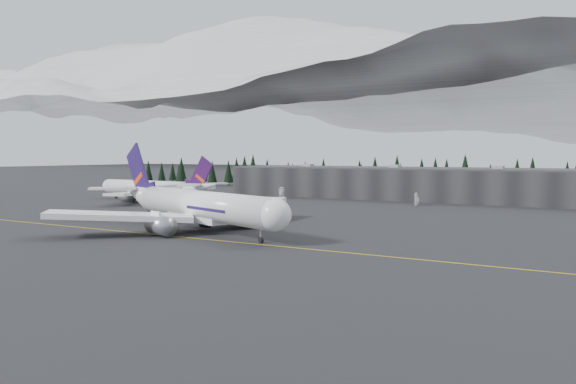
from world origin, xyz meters
The scene contains 9 objects.
ground centered at (0.00, 0.00, 0.00)m, with size 1400.00×1400.00×0.00m, color black.
taxiline centered at (0.00, -2.00, 0.01)m, with size 400.00×0.40×0.02m, color gold.
terminal centered at (0.00, 125.00, 6.30)m, with size 160.00×30.00×12.60m.
treeline centered at (0.00, 162.00, 7.50)m, with size 360.00×20.00×15.00m, color black.
mountain_ridge centered at (0.00, 1000.00, 0.00)m, with size 4400.00×900.00×420.00m, color white, non-canonical shape.
jet_main centered at (-20.58, 8.96, 5.97)m, with size 69.76×62.54×21.17m.
jet_parked centered at (-84.42, 65.17, 4.92)m, with size 59.35×54.70×17.44m.
gse_vehicle_a centered at (-47.95, 98.43, 0.66)m, with size 2.20×4.77×1.33m, color white.
gse_vehicle_b centered at (8.43, 95.24, 0.79)m, with size 1.88×4.67×1.59m, color white.
Camera 1 is at (66.22, -95.23, 17.97)m, focal length 35.00 mm.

